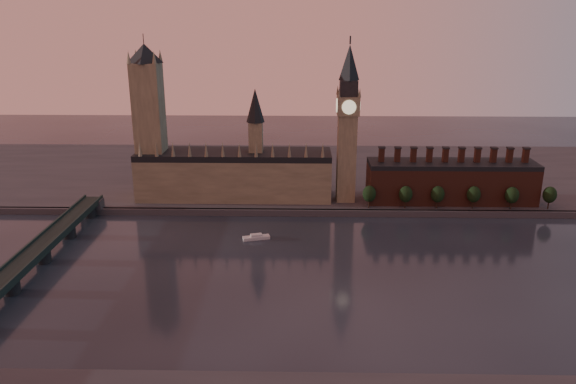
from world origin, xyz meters
name	(u,v)px	position (x,y,z in m)	size (l,w,h in m)	color
ground	(341,280)	(0.00, 0.00, 0.00)	(900.00, 900.00, 0.00)	black
north_bank	(326,175)	(0.00, 178.04, 2.00)	(900.00, 182.00, 4.00)	#414145
palace_of_westminster	(235,172)	(-64.41, 114.91, 21.63)	(130.00, 30.30, 74.00)	gray
victoria_tower	(149,117)	(-120.00, 115.00, 59.09)	(24.00, 24.00, 108.00)	gray
big_ben	(348,123)	(10.00, 110.00, 56.83)	(15.00, 15.00, 107.00)	gray
chimney_block	(451,181)	(80.00, 110.00, 17.82)	(110.00, 25.00, 37.00)	#552C20
embankment_tree_0	(369,194)	(24.15, 94.72, 13.47)	(8.60, 8.60, 14.88)	black
embankment_tree_1	(406,194)	(47.51, 94.42, 13.47)	(8.60, 8.60, 14.88)	black
embankment_tree_2	(438,194)	(68.06, 94.76, 13.47)	(8.60, 8.60, 14.88)	black
embankment_tree_3	(474,194)	(91.13, 95.01, 13.47)	(8.60, 8.60, 14.88)	black
embankment_tree_4	(512,195)	(115.12, 93.79, 13.47)	(8.60, 8.60, 14.88)	black
embankment_tree_5	(550,195)	(139.57, 95.11, 13.47)	(8.60, 8.60, 14.88)	black
westminster_bridge	(24,265)	(-155.00, -2.70, 7.44)	(14.00, 200.00, 11.55)	#1D2D28
river_boat	(256,237)	(-45.61, 50.28, 1.18)	(16.08, 8.36, 3.09)	beige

